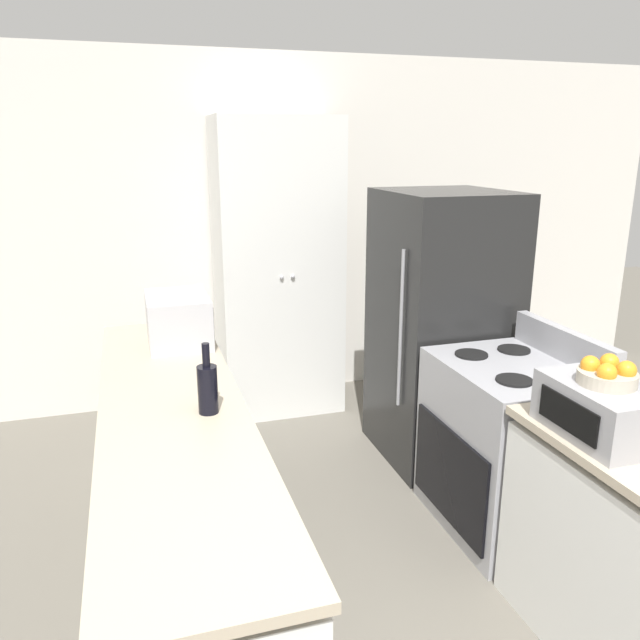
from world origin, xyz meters
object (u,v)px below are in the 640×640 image
(microwave, at_px, (178,319))
(wine_bottle, at_px, (208,387))
(refrigerator, at_px, (440,328))
(stove, at_px, (507,445))
(toaster_oven, at_px, (606,409))
(fruit_bowl, at_px, (607,374))
(pantry_cabinet, at_px, (278,269))

(microwave, relative_size, wine_bottle, 1.53)
(refrigerator, xyz_separation_m, wine_bottle, (-1.56, -0.95, 0.16))
(stove, xyz_separation_m, toaster_oven, (-0.13, -0.76, 0.54))
(stove, relative_size, refrigerator, 0.62)
(wine_bottle, distance_m, fruit_bowl, 1.54)
(microwave, relative_size, toaster_oven, 1.02)
(wine_bottle, bearing_deg, toaster_oven, -24.67)
(stove, relative_size, toaster_oven, 2.34)
(microwave, relative_size, fruit_bowl, 2.15)
(wine_bottle, xyz_separation_m, toaster_oven, (1.40, -0.64, -0.01))
(toaster_oven, bearing_deg, fruit_bowl, 175.55)
(refrigerator, xyz_separation_m, fruit_bowl, (-0.17, -1.60, 0.30))
(stove, distance_m, wine_bottle, 1.63)
(pantry_cabinet, distance_m, refrigerator, 1.32)
(toaster_oven, bearing_deg, wine_bottle, 155.33)
(fruit_bowl, bearing_deg, refrigerator, 83.86)
(pantry_cabinet, distance_m, toaster_oven, 2.71)
(pantry_cabinet, distance_m, microwave, 1.29)
(pantry_cabinet, xyz_separation_m, wine_bottle, (-0.77, -1.98, -0.07))
(stove, bearing_deg, pantry_cabinet, 112.17)
(stove, distance_m, microwave, 1.87)
(pantry_cabinet, xyz_separation_m, toaster_oven, (0.64, -2.63, -0.07))
(stove, height_order, microwave, microwave)
(microwave, bearing_deg, stove, -28.84)
(microwave, bearing_deg, pantry_cabinet, 51.51)
(microwave, bearing_deg, toaster_oven, -48.49)
(pantry_cabinet, height_order, refrigerator, pantry_cabinet)
(pantry_cabinet, distance_m, fruit_bowl, 2.70)
(refrigerator, xyz_separation_m, microwave, (-1.59, 0.02, 0.18))
(wine_bottle, bearing_deg, stove, 4.40)
(microwave, height_order, wine_bottle, wine_bottle)
(toaster_oven, distance_m, fruit_bowl, 0.14)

